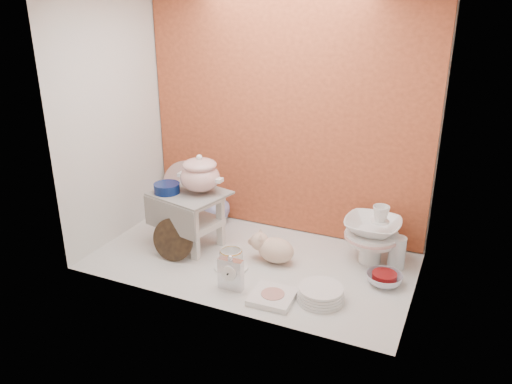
% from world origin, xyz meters
% --- Properties ---
extents(ground, '(1.80, 1.80, 0.00)m').
position_xyz_m(ground, '(0.00, 0.00, 0.00)').
color(ground, silver).
rests_on(ground, ground).
extents(niche_shell, '(1.86, 1.03, 1.53)m').
position_xyz_m(niche_shell, '(0.00, 0.18, 0.93)').
color(niche_shell, '#C35830').
rests_on(niche_shell, ground).
extents(step_stool, '(0.47, 0.43, 0.34)m').
position_xyz_m(step_stool, '(-0.41, 0.03, 0.17)').
color(step_stool, silver).
rests_on(step_stool, ground).
extents(soup_tureen, '(0.30, 0.30, 0.23)m').
position_xyz_m(soup_tureen, '(-0.35, 0.06, 0.46)').
color(soup_tureen, white).
rests_on(soup_tureen, step_stool).
extents(cobalt_bowl, '(0.16, 0.16, 0.06)m').
position_xyz_m(cobalt_bowl, '(-0.53, -0.03, 0.37)').
color(cobalt_bowl, '#0A1B4F').
rests_on(cobalt_bowl, step_stool).
extents(floral_platter, '(0.38, 0.09, 0.37)m').
position_xyz_m(floral_platter, '(-0.69, 0.45, 0.19)').
color(floral_platter, white).
rests_on(floral_platter, ground).
extents(blue_white_vase, '(0.27, 0.27, 0.26)m').
position_xyz_m(blue_white_vase, '(-0.46, 0.37, 0.13)').
color(blue_white_vase, silver).
rests_on(blue_white_vase, ground).
extents(lacquer_tray, '(0.25, 0.08, 0.25)m').
position_xyz_m(lacquer_tray, '(-0.42, -0.17, 0.12)').
color(lacquer_tray, black).
rests_on(lacquer_tray, ground).
extents(mantel_clock, '(0.13, 0.05, 0.19)m').
position_xyz_m(mantel_clock, '(0.03, -0.31, 0.10)').
color(mantel_clock, silver).
rests_on(mantel_clock, ground).
extents(plush_pig, '(0.32, 0.27, 0.16)m').
position_xyz_m(plush_pig, '(0.14, 0.04, 0.08)').
color(plush_pig, beige).
rests_on(plush_pig, ground).
extents(teacup_saucer, '(0.24, 0.24, 0.01)m').
position_xyz_m(teacup_saucer, '(-0.07, -0.12, 0.01)').
color(teacup_saucer, white).
rests_on(teacup_saucer, ground).
extents(gold_rim_teacup, '(0.17, 0.17, 0.10)m').
position_xyz_m(gold_rim_teacup, '(-0.07, -0.12, 0.06)').
color(gold_rim_teacup, white).
rests_on(gold_rim_teacup, teacup_saucer).
extents(lattice_dish, '(0.22, 0.22, 0.03)m').
position_xyz_m(lattice_dish, '(0.26, -0.32, 0.01)').
color(lattice_dish, white).
rests_on(lattice_dish, ground).
extents(dinner_plate_stack, '(0.29, 0.29, 0.07)m').
position_xyz_m(dinner_plate_stack, '(0.48, -0.22, 0.04)').
color(dinner_plate_stack, white).
rests_on(dinner_plate_stack, ground).
extents(crystal_bowl, '(0.19, 0.19, 0.06)m').
position_xyz_m(crystal_bowl, '(0.74, 0.06, 0.03)').
color(crystal_bowl, silver).
rests_on(crystal_bowl, ground).
extents(clear_glass_vase, '(0.10, 0.10, 0.19)m').
position_xyz_m(clear_glass_vase, '(0.77, 0.26, 0.09)').
color(clear_glass_vase, silver).
rests_on(clear_glass_vase, ground).
extents(porcelain_tower, '(0.39, 0.39, 0.36)m').
position_xyz_m(porcelain_tower, '(0.62, 0.27, 0.18)').
color(porcelain_tower, white).
rests_on(porcelain_tower, ground).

